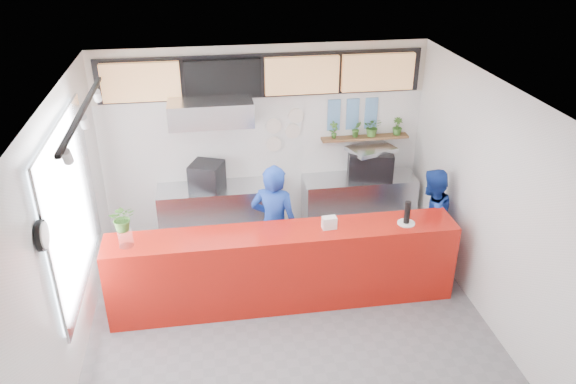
# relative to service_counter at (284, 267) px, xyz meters

# --- Properties ---
(floor) EXTENTS (5.00, 5.00, 0.00)m
(floor) POSITION_rel_service_counter_xyz_m (0.00, -0.40, -0.55)
(floor) COLOR slate
(floor) RESTS_ON ground
(ceiling) EXTENTS (5.00, 5.00, 0.00)m
(ceiling) POSITION_rel_service_counter_xyz_m (0.00, -0.40, 2.45)
(ceiling) COLOR silver
(wall_back) EXTENTS (5.00, 0.00, 5.00)m
(wall_back) POSITION_rel_service_counter_xyz_m (0.00, 2.10, 0.95)
(wall_back) COLOR white
(wall_back) RESTS_ON ground
(wall_left) EXTENTS (0.00, 5.00, 5.00)m
(wall_left) POSITION_rel_service_counter_xyz_m (-2.50, -0.40, 0.95)
(wall_left) COLOR white
(wall_left) RESTS_ON ground
(wall_right) EXTENTS (0.00, 5.00, 5.00)m
(wall_right) POSITION_rel_service_counter_xyz_m (2.50, -0.40, 0.95)
(wall_right) COLOR white
(wall_right) RESTS_ON ground
(service_counter) EXTENTS (4.50, 0.60, 1.10)m
(service_counter) POSITION_rel_service_counter_xyz_m (0.00, 0.00, 0.00)
(service_counter) COLOR #AC150C
(service_counter) RESTS_ON ground
(cream_band) EXTENTS (5.00, 0.02, 0.80)m
(cream_band) POSITION_rel_service_counter_xyz_m (0.00, 2.09, 2.05)
(cream_band) COLOR beige
(cream_band) RESTS_ON wall_back
(prep_bench) EXTENTS (1.80, 0.60, 0.90)m
(prep_bench) POSITION_rel_service_counter_xyz_m (-0.80, 1.80, -0.10)
(prep_bench) COLOR #B2B5BA
(prep_bench) RESTS_ON ground
(panini_oven) EXTENTS (0.59, 0.59, 0.41)m
(panini_oven) POSITION_rel_service_counter_xyz_m (-0.92, 1.80, 0.55)
(panini_oven) COLOR black
(panini_oven) RESTS_ON prep_bench
(extraction_hood) EXTENTS (1.20, 0.70, 0.35)m
(extraction_hood) POSITION_rel_service_counter_xyz_m (-0.80, 1.75, 1.60)
(extraction_hood) COLOR #B2B5BA
(extraction_hood) RESTS_ON ceiling
(hood_lip) EXTENTS (1.20, 0.69, 0.31)m
(hood_lip) POSITION_rel_service_counter_xyz_m (-0.80, 1.75, 1.40)
(hood_lip) COLOR #B2B5BA
(hood_lip) RESTS_ON ceiling
(right_bench) EXTENTS (1.80, 0.60, 0.90)m
(right_bench) POSITION_rel_service_counter_xyz_m (1.50, 1.80, -0.10)
(right_bench) COLOR #B2B5BA
(right_bench) RESTS_ON ground
(espresso_machine) EXTENTS (0.78, 0.63, 0.44)m
(espresso_machine) POSITION_rel_service_counter_xyz_m (1.65, 1.80, 0.57)
(espresso_machine) COLOR black
(espresso_machine) RESTS_ON right_bench
(espresso_tray) EXTENTS (0.82, 0.69, 0.06)m
(espresso_tray) POSITION_rel_service_counter_xyz_m (1.65, 1.80, 0.83)
(espresso_tray) COLOR #B5B9BD
(espresso_tray) RESTS_ON espresso_machine
(herb_shelf) EXTENTS (1.40, 0.18, 0.04)m
(herb_shelf) POSITION_rel_service_counter_xyz_m (1.60, 2.00, 0.95)
(herb_shelf) COLOR brown
(herb_shelf) RESTS_ON wall_back
(menu_board_far_left) EXTENTS (1.10, 0.10, 0.55)m
(menu_board_far_left) POSITION_rel_service_counter_xyz_m (-1.75, 1.98, 2.00)
(menu_board_far_left) COLOR tan
(menu_board_far_left) RESTS_ON wall_back
(menu_board_mid_left) EXTENTS (1.10, 0.10, 0.55)m
(menu_board_mid_left) POSITION_rel_service_counter_xyz_m (-0.59, 1.98, 2.00)
(menu_board_mid_left) COLOR black
(menu_board_mid_left) RESTS_ON wall_back
(menu_board_mid_right) EXTENTS (1.10, 0.10, 0.55)m
(menu_board_mid_right) POSITION_rel_service_counter_xyz_m (0.57, 1.98, 2.00)
(menu_board_mid_right) COLOR tan
(menu_board_mid_right) RESTS_ON wall_back
(menu_board_far_right) EXTENTS (1.10, 0.10, 0.55)m
(menu_board_far_right) POSITION_rel_service_counter_xyz_m (1.73, 1.98, 2.00)
(menu_board_far_right) COLOR tan
(menu_board_far_right) RESTS_ON wall_back
(soffit) EXTENTS (4.80, 0.04, 0.65)m
(soffit) POSITION_rel_service_counter_xyz_m (0.00, 2.06, 2.00)
(soffit) COLOR black
(soffit) RESTS_ON wall_back
(window_pane) EXTENTS (0.04, 2.20, 1.90)m
(window_pane) POSITION_rel_service_counter_xyz_m (-2.47, -0.10, 1.15)
(window_pane) COLOR silver
(window_pane) RESTS_ON wall_left
(window_frame) EXTENTS (0.03, 2.30, 2.00)m
(window_frame) POSITION_rel_service_counter_xyz_m (-2.45, -0.10, 1.15)
(window_frame) COLOR #B2B5BA
(window_frame) RESTS_ON wall_left
(wall_clock_rim) EXTENTS (0.05, 0.30, 0.30)m
(wall_clock_rim) POSITION_rel_service_counter_xyz_m (-2.46, -1.30, 1.50)
(wall_clock_rim) COLOR black
(wall_clock_rim) RESTS_ON wall_left
(wall_clock_face) EXTENTS (0.02, 0.26, 0.26)m
(wall_clock_face) POSITION_rel_service_counter_xyz_m (-2.43, -1.30, 1.50)
(wall_clock_face) COLOR white
(wall_clock_face) RESTS_ON wall_left
(track_rail) EXTENTS (0.05, 2.40, 0.04)m
(track_rail) POSITION_rel_service_counter_xyz_m (-2.10, -0.40, 2.39)
(track_rail) COLOR black
(track_rail) RESTS_ON ceiling
(dec_plate_a) EXTENTS (0.24, 0.03, 0.24)m
(dec_plate_a) POSITION_rel_service_counter_xyz_m (0.15, 2.07, 1.20)
(dec_plate_a) COLOR silver
(dec_plate_a) RESTS_ON wall_back
(dec_plate_b) EXTENTS (0.24, 0.03, 0.24)m
(dec_plate_b) POSITION_rel_service_counter_xyz_m (0.45, 2.07, 1.10)
(dec_plate_b) COLOR silver
(dec_plate_b) RESTS_ON wall_back
(dec_plate_c) EXTENTS (0.24, 0.03, 0.24)m
(dec_plate_c) POSITION_rel_service_counter_xyz_m (0.15, 2.07, 0.90)
(dec_plate_c) COLOR silver
(dec_plate_c) RESTS_ON wall_back
(dec_plate_d) EXTENTS (0.24, 0.03, 0.24)m
(dec_plate_d) POSITION_rel_service_counter_xyz_m (0.50, 2.07, 1.35)
(dec_plate_d) COLOR silver
(dec_plate_d) RESTS_ON wall_back
(photo_frame_a) EXTENTS (0.20, 0.02, 0.25)m
(photo_frame_a) POSITION_rel_service_counter_xyz_m (1.10, 2.08, 1.45)
(photo_frame_a) COLOR #598CBF
(photo_frame_a) RESTS_ON wall_back
(photo_frame_b) EXTENTS (0.20, 0.02, 0.25)m
(photo_frame_b) POSITION_rel_service_counter_xyz_m (1.40, 2.08, 1.45)
(photo_frame_b) COLOR #598CBF
(photo_frame_b) RESTS_ON wall_back
(photo_frame_c) EXTENTS (0.20, 0.02, 0.25)m
(photo_frame_c) POSITION_rel_service_counter_xyz_m (1.70, 2.08, 1.45)
(photo_frame_c) COLOR #598CBF
(photo_frame_c) RESTS_ON wall_back
(photo_frame_d) EXTENTS (0.20, 0.02, 0.25)m
(photo_frame_d) POSITION_rel_service_counter_xyz_m (1.10, 2.08, 1.20)
(photo_frame_d) COLOR #598CBF
(photo_frame_d) RESTS_ON wall_back
(photo_frame_e) EXTENTS (0.20, 0.02, 0.25)m
(photo_frame_e) POSITION_rel_service_counter_xyz_m (1.40, 2.08, 1.20)
(photo_frame_e) COLOR #598CBF
(photo_frame_e) RESTS_ON wall_back
(photo_frame_f) EXTENTS (0.20, 0.02, 0.25)m
(photo_frame_f) POSITION_rel_service_counter_xyz_m (1.70, 2.08, 1.20)
(photo_frame_f) COLOR #598CBF
(photo_frame_f) RESTS_ON wall_back
(staff_center) EXTENTS (0.77, 0.65, 1.78)m
(staff_center) POSITION_rel_service_counter_xyz_m (-0.06, 0.53, 0.34)
(staff_center) COLOR navy
(staff_center) RESTS_ON ground
(staff_right) EXTENTS (0.94, 0.88, 1.55)m
(staff_right) POSITION_rel_service_counter_xyz_m (2.18, 0.54, 0.22)
(staff_right) COLOR navy
(staff_right) RESTS_ON ground
(herb_a) EXTENTS (0.17, 0.14, 0.28)m
(herb_a) POSITION_rel_service_counter_xyz_m (1.09, 2.00, 1.11)
(herb_a) COLOR #396724
(herb_a) RESTS_ON herb_shelf
(herb_b) EXTENTS (0.15, 0.12, 0.26)m
(herb_b) POSITION_rel_service_counter_xyz_m (1.46, 2.00, 1.10)
(herb_b) COLOR #396724
(herb_b) RESTS_ON herb_shelf
(herb_c) EXTENTS (0.32, 0.30, 0.31)m
(herb_c) POSITION_rel_service_counter_xyz_m (1.72, 2.00, 1.13)
(herb_c) COLOR #396724
(herb_c) RESTS_ON herb_shelf
(herb_d) EXTENTS (0.16, 0.15, 0.28)m
(herb_d) POSITION_rel_service_counter_xyz_m (2.12, 2.00, 1.11)
(herb_d) COLOR #396724
(herb_d) RESTS_ON herb_shelf
(glass_vase) EXTENTS (0.19, 0.19, 0.21)m
(glass_vase) POSITION_rel_service_counter_xyz_m (-1.93, -0.04, 0.66)
(glass_vase) COLOR white
(glass_vase) RESTS_ON service_counter
(basil_vase) EXTENTS (0.33, 0.29, 0.34)m
(basil_vase) POSITION_rel_service_counter_xyz_m (-1.93, -0.04, 0.94)
(basil_vase) COLOR #396724
(basil_vase) RESTS_ON glass_vase
(napkin_holder) EXTENTS (0.19, 0.12, 0.16)m
(napkin_holder) POSITION_rel_service_counter_xyz_m (0.58, -0.01, 0.63)
(napkin_holder) COLOR white
(napkin_holder) RESTS_ON service_counter
(white_plate) EXTENTS (0.30, 0.30, 0.02)m
(white_plate) POSITION_rel_service_counter_xyz_m (1.59, -0.05, 0.56)
(white_plate) COLOR white
(white_plate) RESTS_ON service_counter
(pepper_mill) EXTENTS (0.10, 0.10, 0.31)m
(pepper_mill) POSITION_rel_service_counter_xyz_m (1.59, -0.05, 0.72)
(pepper_mill) COLOR black
(pepper_mill) RESTS_ON white_plate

